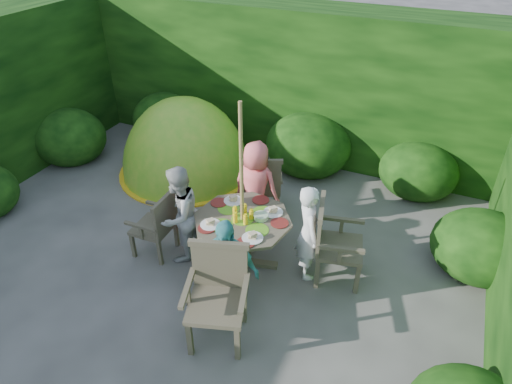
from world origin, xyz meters
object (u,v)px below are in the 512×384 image
at_px(garden_chair_back, 261,184).
at_px(child_back, 256,187).
at_px(patio_table, 243,226).
at_px(child_left, 179,215).
at_px(garden_chair_left, 158,224).
at_px(garden_chair_right, 333,241).
at_px(child_right, 309,232).
at_px(child_front, 226,269).
at_px(dome_tent, 186,171).
at_px(garden_chair_front, 218,293).
at_px(parasol_pole, 242,191).

height_order(garden_chair_back, child_back, child_back).
xyz_separation_m(patio_table, child_left, (-0.79, -0.17, 0.06)).
relative_size(garden_chair_left, child_left, 0.67).
bearing_deg(child_left, garden_chair_right, 104.74).
height_order(patio_table, child_right, child_right).
height_order(patio_table, child_front, child_front).
distance_m(garden_chair_left, child_left, 0.36).
height_order(patio_table, dome_tent, dome_tent).
xyz_separation_m(garden_chair_right, child_front, (-0.89, -1.01, 0.09)).
bearing_deg(child_front, dome_tent, 123.07).
distance_m(garden_chair_front, child_back, 1.89).
relative_size(child_back, child_front, 1.04).
xyz_separation_m(parasol_pole, garden_chair_left, (-1.08, -0.25, -0.64)).
distance_m(patio_table, parasol_pole, 0.51).
distance_m(garden_chair_back, child_right, 1.35).
bearing_deg(patio_table, child_back, 102.72).
height_order(parasol_pole, child_right, parasol_pole).
bearing_deg(child_left, parasol_pole, 104.78).
xyz_separation_m(parasol_pole, child_right, (0.78, 0.17, -0.47)).
distance_m(garden_chair_front, child_front, 0.30).
distance_m(garden_chair_left, dome_tent, 2.14).
height_order(garden_chair_left, dome_tent, dome_tent).
distance_m(child_back, dome_tent, 2.03).
xyz_separation_m(garden_chair_back, child_back, (0.05, -0.29, 0.14)).
xyz_separation_m(patio_table, parasol_pole, (-0.00, -0.00, 0.51)).
distance_m(child_left, child_back, 1.13).
xyz_separation_m(child_right, dome_tent, (-2.65, 1.51, -0.63)).
bearing_deg(parasol_pole, dome_tent, 138.08).
distance_m(parasol_pole, garden_chair_right, 1.23).
xyz_separation_m(parasol_pole, garden_chair_back, (-0.22, 1.08, -0.59)).
bearing_deg(dome_tent, garden_chair_right, -15.05).
bearing_deg(garden_chair_right, dome_tent, 50.57).
bearing_deg(garden_chair_front, garden_chair_left, 130.30).
bearing_deg(garden_chair_left, child_front, 65.06).
distance_m(patio_table, dome_tent, 2.59).
bearing_deg(child_right, child_back, 26.62).
height_order(child_right, child_back, child_back).
relative_size(patio_table, child_back, 1.10).
bearing_deg(garden_chair_front, patio_table, 84.05).
distance_m(garden_chair_back, child_back, 0.33).
relative_size(garden_chair_back, dome_tent, 0.37).
xyz_separation_m(garden_chair_right, child_right, (-0.28, -0.06, 0.09)).
distance_m(child_right, dome_tent, 3.12).
bearing_deg(garden_chair_right, child_right, 88.99).
relative_size(patio_table, garden_chair_front, 1.38).
relative_size(garden_chair_back, child_right, 0.76).
relative_size(garden_chair_left, garden_chair_front, 0.83).
xyz_separation_m(garden_chair_left, child_front, (1.25, -0.53, 0.17)).
relative_size(patio_table, child_front, 1.14).
height_order(child_back, dome_tent, child_back).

